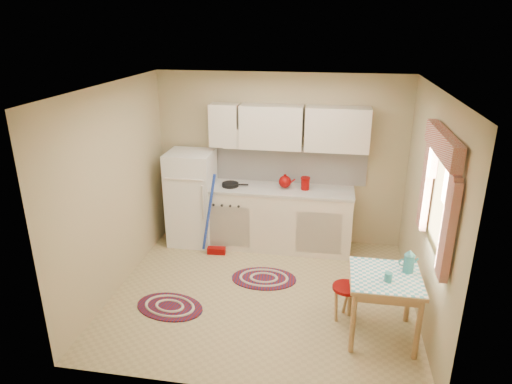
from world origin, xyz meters
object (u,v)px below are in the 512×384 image
table (382,307)px  stool (345,303)px  base_cabinets (273,218)px  fridge (192,198)px

table → stool: (-0.37, 0.23, -0.15)m
base_cabinets → fridge: bearing=-177.6°
base_cabinets → stool: base_cabinets is taller
fridge → stool: 2.80m
base_cabinets → stool: 1.96m
fridge → base_cabinets: 1.24m
table → stool: table is taller
stool → table: bearing=-32.6°
base_cabinets → table: 2.35m
table → fridge: bearing=145.0°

